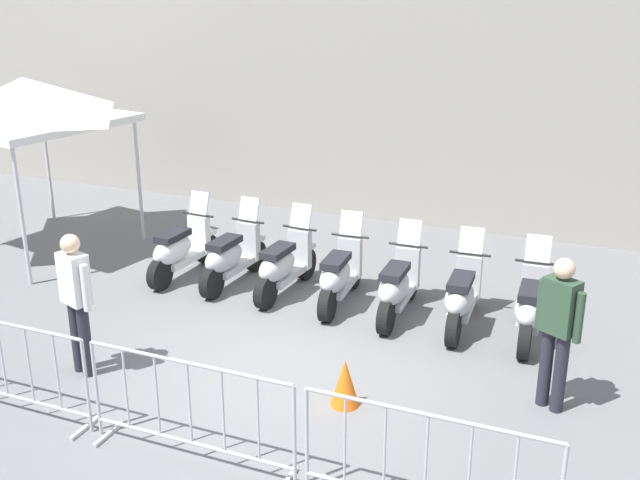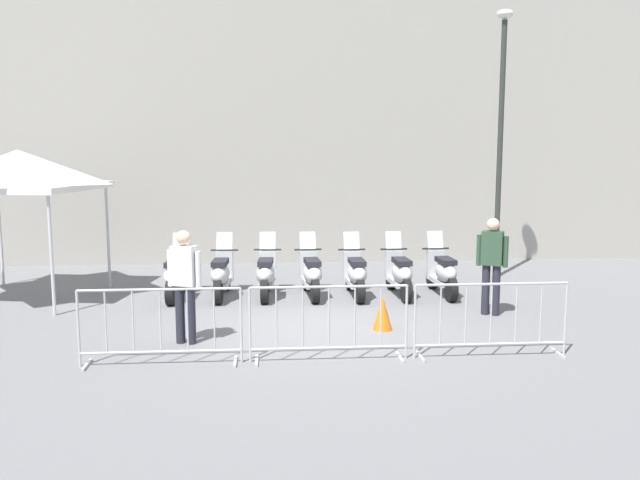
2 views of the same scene
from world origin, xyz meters
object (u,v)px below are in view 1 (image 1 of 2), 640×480
at_px(motorcycle_5, 462,297).
at_px(barrier_segment_2, 426,469).
at_px(traffic_cone, 345,382).
at_px(barrier_segment_1, 190,412).
at_px(officer_near_row_end, 76,296).
at_px(motorcycle_2, 284,266).
at_px(motorcycle_6, 530,307).
at_px(officer_mid_plaza, 558,325).
at_px(motorcycle_1, 231,257).
at_px(motorcycle_4, 398,287).
at_px(motorcycle_3, 339,276).
at_px(barrier_segment_0, 3,367).
at_px(motorcycle_0, 181,250).
at_px(canopy_tent, 25,102).

distance_m(motorcycle_5, barrier_segment_2, 3.89).
bearing_deg(traffic_cone, barrier_segment_1, -114.62).
bearing_deg(officer_near_row_end, motorcycle_2, 77.99).
bearing_deg(motorcycle_6, officer_near_row_end, -138.78).
xyz_separation_m(motorcycle_2, traffic_cone, (2.30, -2.14, -0.18)).
relative_size(motorcycle_5, motorcycle_6, 1.00).
height_order(officer_mid_plaza, traffic_cone, officer_mid_plaza).
height_order(motorcycle_2, barrier_segment_2, motorcycle_2).
xyz_separation_m(motorcycle_5, motorcycle_6, (0.87, 0.16, 0.00)).
bearing_deg(officer_mid_plaza, motorcycle_1, 170.46).
xyz_separation_m(motorcycle_2, motorcycle_4, (1.76, 0.18, 0.00)).
height_order(motorcycle_3, motorcycle_4, same).
distance_m(motorcycle_4, barrier_segment_0, 5.00).
bearing_deg(motorcycle_0, officer_mid_plaza, -6.61).
height_order(motorcycle_4, officer_mid_plaza, officer_mid_plaza).
bearing_deg(officer_mid_plaza, motorcycle_0, 173.39).
bearing_deg(motorcycle_3, motorcycle_4, 5.24).
distance_m(motorcycle_0, barrier_segment_0, 4.00).
bearing_deg(barrier_segment_1, motorcycle_5, 75.23).
xyz_separation_m(barrier_segment_0, traffic_cone, (3.02, 2.03, -0.25)).
relative_size(motorcycle_6, barrier_segment_1, 0.78).
distance_m(motorcycle_6, barrier_segment_1, 4.68).
relative_size(motorcycle_2, motorcycle_3, 1.01).
distance_m(motorcycle_6, canopy_tent, 8.51).
height_order(motorcycle_1, motorcycle_2, same).
xyz_separation_m(motorcycle_6, barrier_segment_0, (-4.21, -4.65, 0.07)).
relative_size(barrier_segment_2, traffic_cone, 3.97).
bearing_deg(barrier_segment_0, motorcycle_2, 80.23).
relative_size(motorcycle_0, officer_near_row_end, 1.00).
distance_m(motorcycle_4, motorcycle_6, 1.76).
height_order(barrier_segment_2, officer_near_row_end, officer_near_row_end).
bearing_deg(motorcycle_4, officer_near_row_end, -125.99).
bearing_deg(motorcycle_0, barrier_segment_1, -46.64).
bearing_deg(barrier_segment_0, barrier_segment_2, 9.81).
height_order(motorcycle_1, motorcycle_6, same).
height_order(motorcycle_2, motorcycle_5, same).
bearing_deg(motorcycle_4, motorcycle_3, -174.76).
distance_m(motorcycle_1, barrier_segment_1, 4.37).
distance_m(motorcycle_2, motorcycle_4, 1.77).
height_order(canopy_tent, traffic_cone, canopy_tent).
bearing_deg(motorcycle_6, canopy_tent, -172.83).
distance_m(motorcycle_2, motorcycle_5, 2.65).
height_order(barrier_segment_0, officer_mid_plaza, officer_mid_plaza).
distance_m(motorcycle_6, officer_mid_plaza, 1.71).
distance_m(motorcycle_2, barrier_segment_1, 4.08).
bearing_deg(motorcycle_6, barrier_segment_1, -114.56).
bearing_deg(motorcycle_1, barrier_segment_0, -87.83).
relative_size(motorcycle_4, officer_mid_plaza, 0.99).
xyz_separation_m(motorcycle_0, barrier_segment_2, (5.55, -3.09, 0.07)).
bearing_deg(motorcycle_4, traffic_cone, -76.92).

